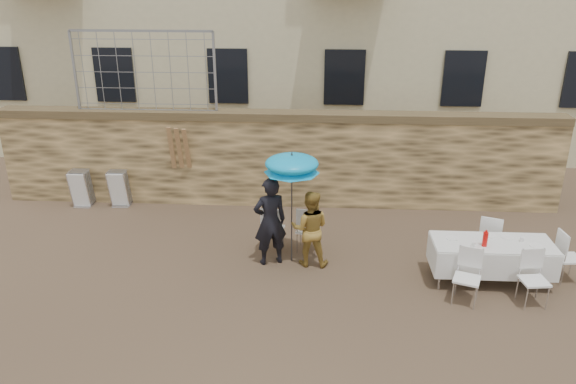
# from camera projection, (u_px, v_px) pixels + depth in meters

# --- Properties ---
(ground) EXTENTS (80.00, 80.00, 0.00)m
(ground) POSITION_uv_depth(u_px,v_px,m) (255.00, 324.00, 8.94)
(ground) COLOR brown
(ground) RESTS_ON ground
(stone_wall) EXTENTS (13.00, 0.50, 2.20)m
(stone_wall) POSITION_uv_depth(u_px,v_px,m) (278.00, 159.00, 13.16)
(stone_wall) COLOR olive
(stone_wall) RESTS_ON ground
(chain_link_fence) EXTENTS (3.20, 0.06, 1.80)m
(chain_link_fence) POSITION_uv_depth(u_px,v_px,m) (144.00, 72.00, 12.58)
(chain_link_fence) COLOR gray
(chain_link_fence) RESTS_ON stone_wall
(man_suit) EXTENTS (0.74, 0.61, 1.74)m
(man_suit) POSITION_uv_depth(u_px,v_px,m) (270.00, 221.00, 10.49)
(man_suit) COLOR black
(man_suit) RESTS_ON ground
(woman_dress) EXTENTS (0.75, 0.60, 1.49)m
(woman_dress) POSITION_uv_depth(u_px,v_px,m) (310.00, 229.00, 10.49)
(woman_dress) COLOR gold
(woman_dress) RESTS_ON ground
(umbrella) EXTENTS (1.02, 1.02, 2.04)m
(umbrella) POSITION_uv_depth(u_px,v_px,m) (292.00, 167.00, 10.17)
(umbrella) COLOR #3F3F44
(umbrella) RESTS_ON ground
(couple_chair_left) EXTENTS (0.55, 0.55, 0.96)m
(couple_chair_left) POSITION_uv_depth(u_px,v_px,m) (273.00, 228.00, 11.14)
(couple_chair_left) COLOR white
(couple_chair_left) RESTS_ON ground
(couple_chair_right) EXTENTS (0.56, 0.56, 0.96)m
(couple_chair_right) POSITION_uv_depth(u_px,v_px,m) (308.00, 228.00, 11.10)
(couple_chair_right) COLOR white
(couple_chair_right) RESTS_ON ground
(banquet_table) EXTENTS (2.10, 0.85, 0.78)m
(banquet_table) POSITION_uv_depth(u_px,v_px,m) (493.00, 245.00, 9.91)
(banquet_table) COLOR silver
(banquet_table) RESTS_ON ground
(soda_bottle) EXTENTS (0.09, 0.09, 0.26)m
(soda_bottle) POSITION_uv_depth(u_px,v_px,m) (485.00, 239.00, 9.72)
(soda_bottle) COLOR red
(soda_bottle) RESTS_ON banquet_table
(table_chair_front_left) EXTENTS (0.62, 0.62, 0.96)m
(table_chair_front_left) POSITION_uv_depth(u_px,v_px,m) (467.00, 278.00, 9.34)
(table_chair_front_left) COLOR white
(table_chair_front_left) RESTS_ON ground
(table_chair_front_right) EXTENTS (0.54, 0.54, 0.96)m
(table_chair_front_right) POSITION_uv_depth(u_px,v_px,m) (534.00, 280.00, 9.28)
(table_chair_front_right) COLOR white
(table_chair_front_right) RESTS_ON ground
(table_chair_back) EXTENTS (0.62, 0.62, 0.96)m
(table_chair_back) POSITION_uv_depth(u_px,v_px,m) (490.00, 237.00, 10.74)
(table_chair_back) COLOR white
(table_chair_back) RESTS_ON ground
(table_chair_side) EXTENTS (0.52, 0.52, 0.96)m
(table_chair_side) POSITION_uv_depth(u_px,v_px,m) (569.00, 257.00, 10.02)
(table_chair_side) COLOR white
(table_chair_side) RESTS_ON ground
(chair_stack_left) EXTENTS (0.46, 0.47, 0.92)m
(chair_stack_left) POSITION_uv_depth(u_px,v_px,m) (84.00, 186.00, 13.35)
(chair_stack_left) COLOR white
(chair_stack_left) RESTS_ON ground
(chair_stack_right) EXTENTS (0.46, 0.40, 0.92)m
(chair_stack_right) POSITION_uv_depth(u_px,v_px,m) (121.00, 186.00, 13.30)
(chair_stack_right) COLOR white
(chair_stack_right) RESTS_ON ground
(wood_planks) EXTENTS (0.70, 0.20, 2.00)m
(wood_planks) POSITION_uv_depth(u_px,v_px,m) (187.00, 165.00, 13.08)
(wood_planks) COLOR #A37749
(wood_planks) RESTS_ON ground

